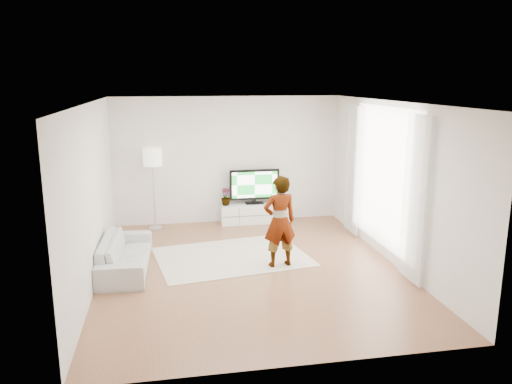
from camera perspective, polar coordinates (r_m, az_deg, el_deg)
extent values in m
plane|color=#996545|center=(8.60, -0.65, -8.77)|extent=(6.00, 6.00, 0.00)
plane|color=white|center=(8.01, -0.70, 10.21)|extent=(6.00, 6.00, 0.00)
cube|color=white|center=(8.16, -18.24, -0.32)|extent=(0.02, 6.00, 2.80)
cube|color=white|center=(8.95, 15.32, 0.98)|extent=(0.02, 6.00, 2.80)
cube|color=white|center=(11.11, -3.27, 3.65)|extent=(5.00, 0.02, 2.80)
cube|color=white|center=(5.36, 4.75, -6.42)|extent=(5.00, 0.02, 2.80)
cube|color=white|center=(9.19, 14.43, 1.66)|extent=(0.01, 2.60, 2.50)
cube|color=white|center=(8.04, 17.70, -0.84)|extent=(0.04, 0.70, 2.60)
cube|color=white|center=(10.36, 11.03, 2.49)|extent=(0.04, 0.70, 2.60)
cube|color=white|center=(11.21, -0.15, -2.43)|extent=(1.53, 0.43, 0.43)
cube|color=black|center=(11.01, 0.06, -2.72)|extent=(1.49, 0.00, 0.01)
cube|color=black|center=(10.95, -1.92, -2.82)|extent=(0.01, 0.00, 0.38)
cube|color=black|center=(11.08, 2.01, -2.63)|extent=(0.01, 0.00, 0.38)
cube|color=black|center=(11.19, -0.17, -1.28)|extent=(0.40, 0.22, 0.02)
cube|color=black|center=(11.17, -0.17, -1.03)|extent=(0.08, 0.05, 0.08)
cube|color=black|center=(11.09, -0.17, 0.87)|extent=(1.11, 0.06, 0.68)
cube|color=#17922B|center=(11.06, -0.14, 0.83)|extent=(1.01, 0.01, 0.58)
cube|color=white|center=(11.27, 3.22, -0.69)|extent=(0.07, 0.16, 0.21)
cube|color=#4CB2FF|center=(11.19, 3.31, -0.69)|extent=(0.01, 0.00, 0.11)
imported|color=#3F7238|center=(11.02, -3.49, -0.55)|extent=(0.28, 0.28, 0.38)
cube|color=beige|center=(9.15, -2.78, -7.38)|extent=(2.91, 2.30, 0.01)
imported|color=#334772|center=(8.48, 2.72, -3.37)|extent=(0.63, 0.46, 1.58)
imported|color=silver|center=(8.74, -14.71, -6.86)|extent=(0.83, 1.96, 0.56)
cylinder|color=silver|center=(11.05, -11.39, -4.03)|extent=(0.30, 0.30, 0.02)
cylinder|color=silver|center=(10.87, -11.55, -0.55)|extent=(0.04, 0.04, 1.36)
cylinder|color=white|center=(10.71, -11.76, 3.97)|extent=(0.39, 0.39, 0.38)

